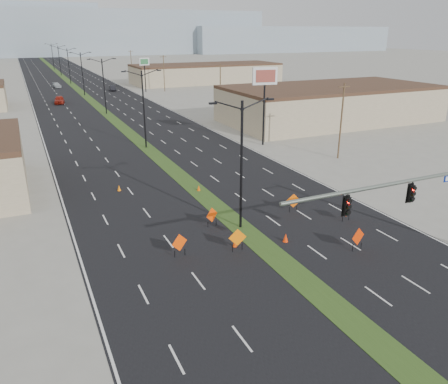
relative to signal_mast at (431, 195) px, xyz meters
name	(u,v)px	position (x,y,z in m)	size (l,w,h in m)	color
ground	(337,309)	(-8.56, -2.00, -4.79)	(600.00, 600.00, 0.00)	gray
road_surface	(82,93)	(-8.56, 98.00, -4.79)	(25.00, 400.00, 0.02)	black
median_strip	(82,93)	(-8.56, 98.00, -4.79)	(2.00, 400.00, 0.04)	#2B4418
building_se_near	(330,105)	(25.44, 43.00, -2.04)	(36.00, 18.00, 5.50)	tan
building_se_far	(206,74)	(29.44, 108.00, -2.29)	(44.00, 16.00, 5.00)	tan
mesa_center	(99,32)	(31.44, 298.00, 9.21)	(220.00, 50.00, 28.00)	#8699A6
mesa_east	(286,39)	(171.44, 288.00, 4.21)	(160.00, 50.00, 18.00)	#8699A6
signal_mast	(431,195)	(0.00, 0.00, 0.00)	(16.30, 0.60, 8.00)	slate
streetlight_0	(241,162)	(-8.56, 10.00, 0.63)	(5.15, 0.24, 10.02)	black
streetlight_1	(144,107)	(-8.56, 38.00, 0.63)	(5.15, 0.24, 10.02)	black
streetlight_2	(104,85)	(-8.56, 66.00, 0.63)	(5.15, 0.24, 10.02)	black
streetlight_3	(82,72)	(-8.56, 94.00, 0.63)	(5.15, 0.24, 10.02)	black
streetlight_4	(69,65)	(-8.56, 122.00, 0.63)	(5.15, 0.24, 10.02)	black
streetlight_5	(59,59)	(-8.56, 150.00, 0.63)	(5.15, 0.24, 10.02)	black
streetlight_6	(53,56)	(-8.56, 178.00, 0.63)	(5.15, 0.24, 10.02)	black
utility_pole_0	(341,120)	(11.44, 23.00, -0.12)	(1.60, 0.20, 9.00)	#4C3823
utility_pole_1	(220,88)	(11.44, 58.00, -0.12)	(1.60, 0.20, 9.00)	#4C3823
utility_pole_2	(164,73)	(11.44, 93.00, -0.12)	(1.60, 0.20, 9.00)	#4C3823
utility_pole_3	(131,64)	(11.44, 128.00, -0.12)	(1.60, 0.20, 9.00)	#4C3823
car_left	(59,100)	(-15.40, 82.69, -3.97)	(1.95, 4.84, 1.65)	maroon
car_mid	(113,88)	(-0.56, 99.93, -4.12)	(1.41, 4.05, 1.34)	black
car_far	(57,85)	(-13.24, 112.95, -4.15)	(1.79, 4.41, 1.28)	#B7BDC1
construction_sign_0	(180,243)	(-14.52, 7.51, -3.78)	(1.23, 0.44, 1.71)	#FF4405
construction_sign_1	(238,238)	(-10.56, 6.54, -3.78)	(1.27, 0.30, 1.72)	orange
construction_sign_2	(212,216)	(-10.56, 11.08, -3.83)	(1.14, 0.53, 1.64)	#FF4205
construction_sign_3	(293,201)	(-2.99, 10.96, -3.82)	(1.15, 0.51, 1.65)	#FF5E05
construction_sign_4	(358,237)	(-2.80, 3.06, -3.76)	(1.29, 0.31, 1.74)	red
construction_sign_5	(346,211)	(-0.13, 7.51, -3.92)	(1.06, 0.44, 1.50)	#DC3804
cone_0	(286,238)	(-6.68, 6.34, -4.45)	(0.40, 0.40, 0.67)	#EF3205
cone_1	(235,243)	(-10.43, 7.21, -4.51)	(0.34, 0.34, 0.57)	#E13B04
cone_2	(199,188)	(-8.44, 19.27, -4.50)	(0.35, 0.35, 0.59)	#E15104
cone_3	(119,188)	(-15.50, 22.54, -4.50)	(0.35, 0.35, 0.59)	orange
pole_sign_east_near	(265,82)	(6.41, 32.75, 3.68)	(3.37, 0.90, 10.31)	black
pole_sign_east_far	(144,64)	(6.77, 94.23, 1.99)	(2.74, 0.99, 8.39)	black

